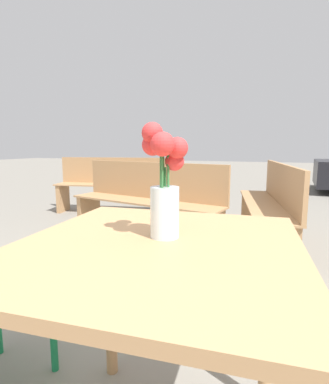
{
  "coord_description": "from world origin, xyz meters",
  "views": [
    {
      "loc": [
        0.31,
        -0.74,
        1.02
      ],
      "look_at": [
        -0.0,
        0.05,
        0.89
      ],
      "focal_mm": 28.0,
      "sensor_mm": 36.0,
      "label": 1
    }
  ],
  "objects_px": {
    "bench_far": "(148,198)",
    "table_front": "(158,282)",
    "bench_near": "(272,201)",
    "flower_vase": "(164,184)",
    "bench_middle": "(115,182)"
  },
  "relations": [
    {
      "from": "table_front",
      "to": "bench_near",
      "type": "height_order",
      "value": "bench_near"
    },
    {
      "from": "flower_vase",
      "to": "bench_near",
      "type": "xyz_separation_m",
      "value": [
        0.24,
        2.38,
        -0.45
      ]
    },
    {
      "from": "table_front",
      "to": "flower_vase",
      "type": "bearing_deg",
      "value": 91.32
    },
    {
      "from": "bench_near",
      "to": "bench_middle",
      "type": "xyz_separation_m",
      "value": [
        -2.31,
        0.82,
        0.0
      ]
    },
    {
      "from": "bench_middle",
      "to": "bench_far",
      "type": "xyz_separation_m",
      "value": [
        1.04,
        -1.08,
        -0.0
      ]
    },
    {
      "from": "flower_vase",
      "to": "bench_middle",
      "type": "relative_size",
      "value": 0.18
    },
    {
      "from": "table_front",
      "to": "bench_far",
      "type": "height_order",
      "value": "bench_far"
    },
    {
      "from": "bench_middle",
      "to": "bench_far",
      "type": "bearing_deg",
      "value": -45.89
    },
    {
      "from": "bench_far",
      "to": "table_front",
      "type": "bearing_deg",
      "value": -64.67
    },
    {
      "from": "flower_vase",
      "to": "bench_middle",
      "type": "xyz_separation_m",
      "value": [
        -2.07,
        3.2,
        -0.44
      ]
    },
    {
      "from": "flower_vase",
      "to": "bench_far",
      "type": "relative_size",
      "value": 0.18
    },
    {
      "from": "table_front",
      "to": "bench_far",
      "type": "xyz_separation_m",
      "value": [
        -1.03,
        2.18,
        -0.17
      ]
    },
    {
      "from": "table_front",
      "to": "bench_far",
      "type": "relative_size",
      "value": 0.49
    },
    {
      "from": "bench_near",
      "to": "flower_vase",
      "type": "bearing_deg",
      "value": -95.72
    },
    {
      "from": "bench_middle",
      "to": "bench_far",
      "type": "distance_m",
      "value": 1.5
    }
  ]
}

